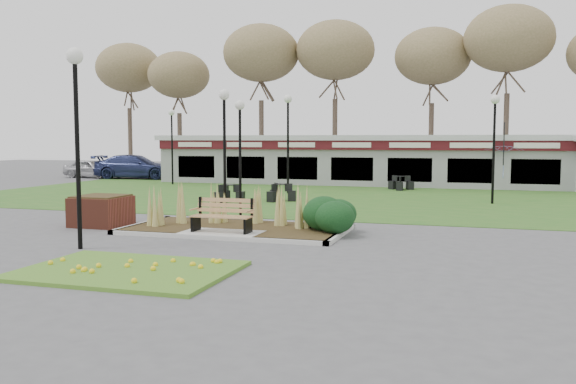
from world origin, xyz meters
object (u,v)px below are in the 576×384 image
(lamp_post_near_left, at_px, (240,132))
(car_silver, at_px, (90,168))
(lamp_post_far_right, at_px, (494,125))
(lamp_post_far_left, at_px, (172,130))
(bistro_set_b, at_px, (401,185))
(car_black, at_px, (193,170))
(lamp_post_near_right, at_px, (76,103))
(food_pavilion, at_px, (357,160))
(park_bench, at_px, (223,215))
(patio_umbrella, at_px, (503,161))
(car_blue, at_px, (136,167))
(brick_planter, at_px, (101,211))
(bistro_set_a, at_px, (280,195))
(lamp_post_mid_right, at_px, (288,122))
(lamp_post_mid_left, at_px, (224,125))
(bistro_set_c, at_px, (228,196))

(lamp_post_near_left, bearing_deg, car_silver, 136.41)
(lamp_post_far_right, relative_size, lamp_post_far_left, 1.01)
(bistro_set_b, bearing_deg, car_black, 163.52)
(lamp_post_near_right, relative_size, car_black, 1.20)
(lamp_post_far_right, bearing_deg, food_pavilion, 130.02)
(park_bench, distance_m, patio_umbrella, 19.49)
(park_bench, distance_m, lamp_post_far_right, 13.47)
(lamp_post_near_right, height_order, car_blue, lamp_post_near_right)
(brick_planter, xyz_separation_m, lamp_post_far_left, (-6.01, 16.00, 2.74))
(lamp_post_near_right, distance_m, car_black, 25.43)
(patio_umbrella, relative_size, car_silver, 0.65)
(bistro_set_a, xyz_separation_m, patio_umbrella, (9.39, 8.36, 1.28))
(park_bench, bearing_deg, bistro_set_a, 98.45)
(food_pavilion, relative_size, lamp_post_far_right, 5.50)
(lamp_post_near_left, relative_size, lamp_post_far_right, 0.89)
(lamp_post_near_right, distance_m, lamp_post_mid_right, 15.91)
(lamp_post_mid_left, bearing_deg, bistro_set_b, 71.87)
(lamp_post_near_left, height_order, lamp_post_near_right, lamp_post_near_right)
(car_blue, bearing_deg, lamp_post_far_right, -122.70)
(bistro_set_a, distance_m, car_black, 15.10)
(car_silver, relative_size, car_blue, 0.68)
(lamp_post_far_right, distance_m, car_blue, 24.77)
(brick_planter, distance_m, bistro_set_c, 7.76)
(park_bench, relative_size, lamp_post_mid_left, 0.39)
(food_pavilion, xyz_separation_m, lamp_post_mid_left, (-1.43, -16.20, 1.68))
(food_pavilion, relative_size, lamp_post_near_right, 5.06)
(lamp_post_mid_right, relative_size, bistro_set_c, 3.52)
(lamp_post_near_right, distance_m, patio_umbrella, 23.24)
(patio_umbrella, bearing_deg, car_blue, 172.66)
(lamp_post_far_right, relative_size, car_black, 1.11)
(bistro_set_c, bearing_deg, food_pavilion, 73.30)
(lamp_post_mid_right, height_order, lamp_post_far_right, lamp_post_mid_right)
(lamp_post_far_right, height_order, bistro_set_c, lamp_post_far_right)
(brick_planter, height_order, car_blue, car_blue)
(bistro_set_a, distance_m, car_blue, 17.95)
(lamp_post_mid_left, xyz_separation_m, bistro_set_a, (0.04, 5.88, -2.89))
(brick_planter, xyz_separation_m, car_silver, (-14.45, 20.00, 0.17))
(lamp_post_near_left, bearing_deg, car_blue, 130.06)
(car_silver, bearing_deg, bistro_set_a, -120.62)
(food_pavilion, bearing_deg, lamp_post_mid_right, -107.87)
(brick_planter, relative_size, bistro_set_c, 1.09)
(lamp_post_mid_right, bearing_deg, bistro_set_c, -104.99)
(lamp_post_near_left, distance_m, lamp_post_mid_left, 0.58)
(brick_planter, height_order, car_silver, car_silver)
(lamp_post_far_left, height_order, car_black, lamp_post_far_left)
(car_black, distance_m, car_blue, 4.14)
(park_bench, xyz_separation_m, lamp_post_mid_left, (-1.43, 3.51, 2.57))
(lamp_post_mid_left, distance_m, car_black, 20.08)
(lamp_post_far_left, distance_m, patio_umbrella, 18.52)
(brick_planter, relative_size, lamp_post_far_left, 0.34)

